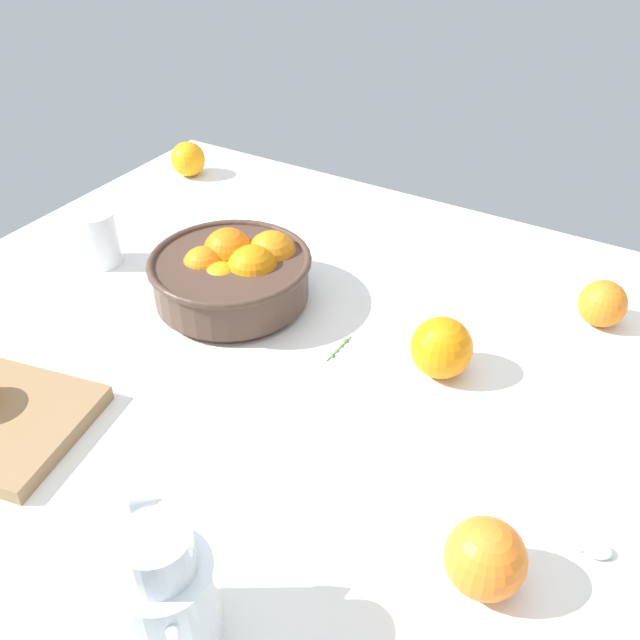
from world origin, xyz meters
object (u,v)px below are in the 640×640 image
(juice_glass, at_px, (100,241))
(loose_orange_1, at_px, (441,348))
(loose_orange_0, at_px, (485,558))
(spoon, at_px, (559,545))
(juice_pitcher, at_px, (168,600))
(loose_orange_3, at_px, (188,159))
(loose_orange_2, at_px, (603,304))
(fruit_bowl, at_px, (234,274))

(juice_glass, height_order, loose_orange_1, juice_glass)
(loose_orange_0, height_order, spoon, loose_orange_0)
(juice_pitcher, height_order, spoon, juice_pitcher)
(juice_glass, xyz_separation_m, loose_orange_1, (0.61, 0.03, -0.00))
(juice_glass, xyz_separation_m, loose_orange_0, (0.78, -0.26, -0.00))
(loose_orange_0, distance_m, loose_orange_3, 1.08)
(loose_orange_1, bearing_deg, spoon, -42.12)
(loose_orange_1, xyz_separation_m, loose_orange_3, (-0.72, 0.33, -0.01))
(juice_pitcher, height_order, loose_orange_0, juice_pitcher)
(loose_orange_2, relative_size, loose_orange_3, 0.99)
(loose_orange_2, xyz_separation_m, loose_orange_3, (-0.88, 0.10, 0.00))
(loose_orange_0, xyz_separation_m, loose_orange_3, (-0.88, 0.62, -0.00))
(juice_glass, bearing_deg, loose_orange_0, -18.34)
(fruit_bowl, distance_m, loose_orange_3, 0.49)
(fruit_bowl, xyz_separation_m, loose_orange_2, (0.51, 0.23, -0.01))
(loose_orange_1, height_order, loose_orange_3, loose_orange_1)
(loose_orange_2, relative_size, spoon, 0.45)
(loose_orange_3, height_order, spoon, loose_orange_3)
(juice_glass, bearing_deg, fruit_bowl, 5.57)
(loose_orange_2, bearing_deg, fruit_bowl, -155.62)
(fruit_bowl, distance_m, juice_pitcher, 0.56)
(loose_orange_1, relative_size, spoon, 0.54)
(juice_glass, distance_m, loose_orange_3, 0.37)
(loose_orange_0, relative_size, loose_orange_1, 0.96)
(juice_pitcher, bearing_deg, loose_orange_2, 72.14)
(juice_pitcher, xyz_separation_m, loose_orange_2, (0.23, 0.72, -0.02))
(juice_glass, distance_m, spoon, 0.86)
(loose_orange_1, height_order, loose_orange_2, loose_orange_1)
(loose_orange_1, bearing_deg, loose_orange_0, -59.82)
(juice_glass, relative_size, loose_orange_3, 1.33)
(juice_glass, xyz_separation_m, loose_orange_3, (-0.10, 0.36, -0.01))
(loose_orange_2, bearing_deg, loose_orange_3, 173.61)
(loose_orange_0, xyz_separation_m, spoon, (0.06, 0.08, -0.04))
(loose_orange_2, bearing_deg, juice_pitcher, -107.86)
(fruit_bowl, height_order, loose_orange_1, fruit_bowl)
(juice_glass, height_order, loose_orange_3, juice_glass)
(loose_orange_0, relative_size, loose_orange_2, 1.15)
(fruit_bowl, relative_size, loose_orange_3, 3.51)
(juice_pitcher, xyz_separation_m, spoon, (0.29, 0.28, -0.05))
(juice_pitcher, distance_m, loose_orange_0, 0.31)
(loose_orange_0, xyz_separation_m, loose_orange_2, (-0.00, 0.52, -0.01))
(loose_orange_3, bearing_deg, loose_orange_0, -34.93)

